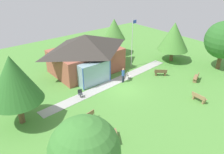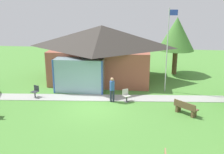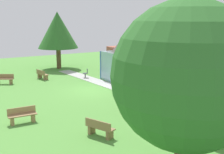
% 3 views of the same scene
% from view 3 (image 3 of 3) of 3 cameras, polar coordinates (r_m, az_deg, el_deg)
% --- Properties ---
extents(ground_plane, '(44.00, 44.00, 0.00)m').
position_cam_3_polar(ground_plane, '(22.42, -3.49, -2.65)').
color(ground_plane, '#54933D').
extents(pavilion, '(9.11, 7.53, 4.70)m').
position_cam_3_polar(pavilion, '(25.86, 8.64, 4.73)').
color(pavilion, '#A35642').
rests_on(pavilion, ground_plane).
extents(footpath, '(18.20, 2.79, 0.03)m').
position_cam_3_polar(footpath, '(23.29, 0.50, -2.03)').
color(footpath, '#ADADA8').
rests_on(footpath, ground_plane).
extents(flagpole, '(0.64, 0.08, 6.25)m').
position_cam_3_polar(flagpole, '(20.11, 12.89, 5.33)').
color(flagpole, silver).
rests_on(flagpole, ground_plane).
extents(bench_front_right, '(0.50, 1.52, 0.84)m').
position_cam_3_polar(bench_front_right, '(16.30, -17.34, -7.32)').
color(bench_front_right, '#9E7A51').
rests_on(bench_front_right, ground_plane).
extents(bench_mid_right, '(1.41, 1.33, 0.84)m').
position_cam_3_polar(bench_mid_right, '(17.39, 4.31, -5.59)').
color(bench_mid_right, brown).
rests_on(bench_mid_right, ground_plane).
extents(bench_lawn_far_right, '(1.55, 0.99, 0.84)m').
position_cam_3_polar(bench_lawn_far_right, '(13.89, -2.44, -10.15)').
color(bench_lawn_far_right, olive).
rests_on(bench_lawn_far_right, ground_plane).
extents(bench_mid_left, '(1.56, 0.71, 0.84)m').
position_cam_3_polar(bench_mid_left, '(27.07, -13.67, 0.43)').
color(bench_mid_left, olive).
rests_on(bench_mid_left, ground_plane).
extents(bench_front_left, '(1.15, 1.51, 0.84)m').
position_cam_3_polar(bench_front_left, '(26.01, -20.50, -0.45)').
color(bench_front_left, olive).
rests_on(bench_front_left, ground_plane).
extents(patio_chair_lawn_spare, '(0.61, 0.61, 0.86)m').
position_cam_3_polar(patio_chair_lawn_spare, '(21.31, 2.32, -2.25)').
color(patio_chair_lawn_spare, beige).
rests_on(patio_chair_lawn_spare, ground_plane).
extents(patio_chair_west, '(0.57, 0.57, 0.86)m').
position_cam_3_polar(patio_chair_west, '(26.91, -5.19, 0.69)').
color(patio_chair_west, '#33383D').
rests_on(patio_chair_west, ground_plane).
extents(visitor_on_path, '(0.34, 0.34, 1.74)m').
position_cam_3_polar(visitor_on_path, '(21.86, 0.58, -0.25)').
color(visitor_on_path, '#2D3347').
rests_on(visitor_on_path, ground_plane).
extents(tree_far_east, '(4.62, 4.62, 6.17)m').
position_cam_3_polar(tree_far_east, '(8.96, 14.54, 0.13)').
color(tree_far_east, brown).
rests_on(tree_far_east, ground_plane).
extents(tree_west_hedge, '(4.32, 4.32, 6.15)m').
position_cam_3_polar(tree_west_hedge, '(31.90, -10.71, 9.10)').
color(tree_west_hedge, brown).
rests_on(tree_west_hedge, ground_plane).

